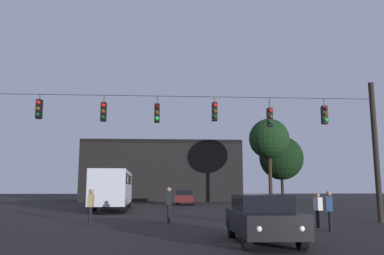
# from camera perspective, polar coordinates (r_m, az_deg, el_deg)

# --- Properties ---
(ground_plane) EXTENTS (168.00, 168.00, 0.00)m
(ground_plane) POSITION_cam_1_polar(r_m,az_deg,el_deg) (29.94, -2.18, -12.22)
(ground_plane) COLOR black
(ground_plane) RESTS_ON ground
(overhead_signal_span) EXTENTS (20.23, 0.44, 7.24)m
(overhead_signal_span) POSITION_cam_1_polar(r_m,az_deg,el_deg) (19.36, -1.18, -1.31)
(overhead_signal_span) COLOR black
(overhead_signal_span) RESTS_ON ground
(city_bus) EXTENTS (3.09, 11.12, 3.00)m
(city_bus) POSITION_cam_1_polar(r_m,az_deg,el_deg) (31.51, -11.59, -8.49)
(city_bus) COLOR #B7BCC6
(city_bus) RESTS_ON ground
(car_near_right) EXTENTS (1.87, 4.36, 1.52)m
(car_near_right) POSITION_cam_1_polar(r_m,az_deg,el_deg) (12.90, 10.33, -12.95)
(car_near_right) COLOR black
(car_near_right) RESTS_ON ground
(car_far_left) EXTENTS (2.15, 4.45, 1.52)m
(car_far_left) POSITION_cam_1_polar(r_m,az_deg,el_deg) (39.79, -1.06, -10.25)
(car_far_left) COLOR #511919
(car_far_left) RESTS_ON ground
(pedestrian_crossing_left) EXTENTS (0.25, 0.36, 1.76)m
(pedestrian_crossing_left) POSITION_cam_1_polar(r_m,az_deg,el_deg) (19.94, -3.46, -10.99)
(pedestrian_crossing_left) COLOR black
(pedestrian_crossing_left) RESTS_ON ground
(pedestrian_crossing_center) EXTENTS (0.25, 0.36, 1.67)m
(pedestrian_crossing_center) POSITION_cam_1_polar(r_m,az_deg,el_deg) (19.37, -14.78, -10.96)
(pedestrian_crossing_center) COLOR black
(pedestrian_crossing_center) RESTS_ON ground
(pedestrian_crossing_right) EXTENTS (0.31, 0.40, 1.52)m
(pedestrian_crossing_right) POSITION_cam_1_polar(r_m,az_deg,el_deg) (18.20, 18.17, -11.28)
(pedestrian_crossing_right) COLOR black
(pedestrian_crossing_right) RESTS_ON ground
(pedestrian_near_bus) EXTENTS (0.35, 0.42, 1.61)m
(pedestrian_near_bus) POSITION_cam_1_polar(r_m,az_deg,el_deg) (16.84, 19.70, -11.23)
(pedestrian_near_bus) COLOR black
(pedestrian_near_bus) RESTS_ON ground
(corner_building) EXTENTS (20.32, 13.06, 7.75)m
(corner_building) POSITION_cam_1_polar(r_m,az_deg,el_deg) (54.58, -4.40, -6.62)
(corner_building) COLOR black
(corner_building) RESTS_ON ground
(tree_left_silhouette) EXTENTS (5.63, 5.63, 8.35)m
(tree_left_silhouette) POSITION_cam_1_polar(r_m,az_deg,el_deg) (51.25, 13.08, -4.43)
(tree_left_silhouette) COLOR black
(tree_left_silhouette) RESTS_ON ground
(tree_behind_building) EXTENTS (4.24, 4.24, 8.98)m
(tree_behind_building) POSITION_cam_1_polar(r_m,az_deg,el_deg) (41.51, 11.34, -1.69)
(tree_behind_building) COLOR #2D2116
(tree_behind_building) RESTS_ON ground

